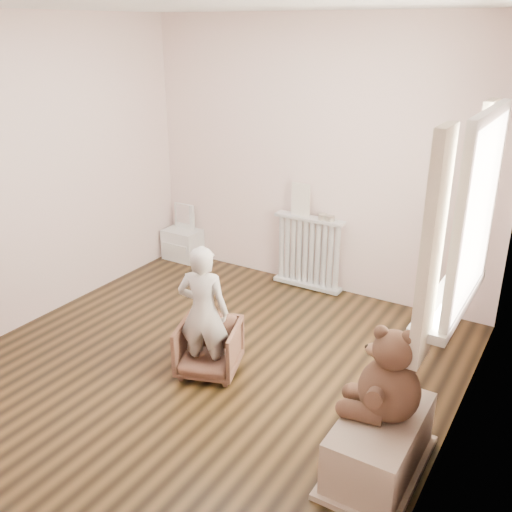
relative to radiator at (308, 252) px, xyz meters
The scene contains 19 objects.
floor 1.72m from the radiator, 90.51° to the right, with size 3.60×3.60×0.01m, color black.
ceiling 2.78m from the radiator, 90.51° to the right, with size 3.60×3.60×0.01m, color white.
back_wall 0.92m from the radiator, 97.07° to the left, with size 3.60×0.02×2.60m, color white.
left_wall 2.64m from the radiator, 137.21° to the right, with size 0.02×3.60×2.60m, color white.
right_wall 2.61m from the radiator, 43.26° to the right, with size 0.02×3.60×2.60m, color white.
window 2.46m from the radiator, 38.34° to the right, with size 0.03×0.90×1.10m, color white.
window_sill 2.21m from the radiator, 39.82° to the right, with size 0.22×1.10×0.06m, color silver.
curtain_left 2.73m from the radiator, 50.02° to the right, with size 0.06×0.26×1.30m, color beige.
curtain_right 2.08m from the radiator, 26.35° to the right, with size 0.06×0.26×1.30m, color beige.
radiator is the anchor object (origin of this frame).
paper_doll 0.53m from the radiator, behind, with size 0.19×0.02×0.32m, color beige.
tin_a 0.41m from the radiator, ahead, with size 0.09×0.09×0.05m, color #A59E8C.
tin_b 0.44m from the radiator, ahead, with size 0.09×0.09×0.05m, color #A59E8C.
toy_vanity 1.57m from the radiator, behind, with size 0.40×0.29×0.63m, color silver.
armchair 1.76m from the radiator, 88.87° to the right, with size 0.44×0.46×0.42m, color brown.
child 1.81m from the radiator, 88.90° to the right, with size 0.38×0.25×1.03m, color beige.
toy_bench 2.58m from the radiator, 54.15° to the right, with size 0.42×0.80×0.38m, color #B9A78E.
teddy_bear 2.58m from the radiator, 53.53° to the right, with size 0.46×0.36×0.57m, color #382318, non-canonical shape.
plush_cat 2.01m from the radiator, 30.78° to the right, with size 0.14×0.23×0.19m, color slate, non-canonical shape.
Camera 1 is at (2.29, -3.09, 2.48)m, focal length 40.00 mm.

